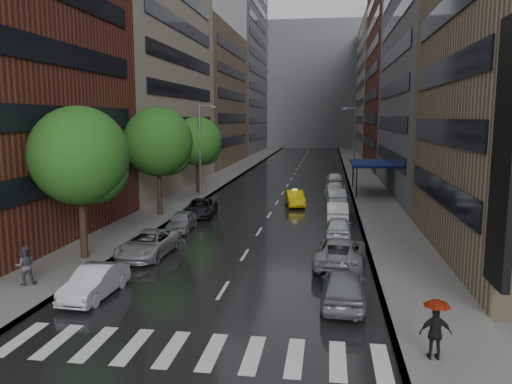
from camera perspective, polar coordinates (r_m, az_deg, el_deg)
ground at (r=19.71m, az=-6.31°, el=-15.01°), size 220.00×220.00×0.00m
road at (r=68.08m, az=4.30°, el=1.90°), size 14.00×140.00×0.01m
sidewalk_left at (r=69.27m, az=-3.15°, el=2.08°), size 4.00×140.00×0.15m
sidewalk_right at (r=68.05m, az=11.89°, el=1.80°), size 4.00×140.00×0.15m
crosswalk at (r=17.90m, az=-7.34°, el=-17.52°), size 13.15×2.80×0.01m
buildings_left at (r=79.16m, az=-6.34°, el=14.39°), size 8.00×108.00×38.00m
buildings_right at (r=75.23m, az=16.63°, el=13.67°), size 8.05×109.10×36.00m
building_far at (r=135.79m, az=6.44°, el=11.93°), size 40.00×14.00×32.00m
tree_near at (r=28.49m, az=-19.52°, el=3.92°), size 5.32×5.32×8.48m
tree_mid at (r=40.03m, az=-11.12°, el=5.63°), size 5.44×5.44×8.66m
tree_far at (r=51.33m, az=-6.73°, el=5.78°), size 4.98×4.98×7.94m
taxi at (r=44.69m, az=4.46°, el=-0.70°), size 2.21×4.41×1.39m
parked_cars_left at (r=32.47m, az=-10.00°, el=-4.33°), size 2.73×23.11×1.44m
parked_cars_right at (r=38.96m, az=9.24°, el=-2.08°), size 3.00×42.14×1.60m
ped_black_umbrella at (r=25.56m, az=-24.92°, el=-6.96°), size 1.11×1.04×2.09m
ped_red_umbrella at (r=17.42m, az=19.89°, el=-14.01°), size 1.03×0.82×2.01m
street_lamp_left at (r=49.14m, az=-6.35°, el=5.03°), size 1.74×0.22×9.00m
street_lamp_right at (r=62.61m, az=11.13°, el=5.67°), size 1.74×0.22×9.00m
awning at (r=52.86m, az=12.96°, el=3.20°), size 4.00×8.00×3.12m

